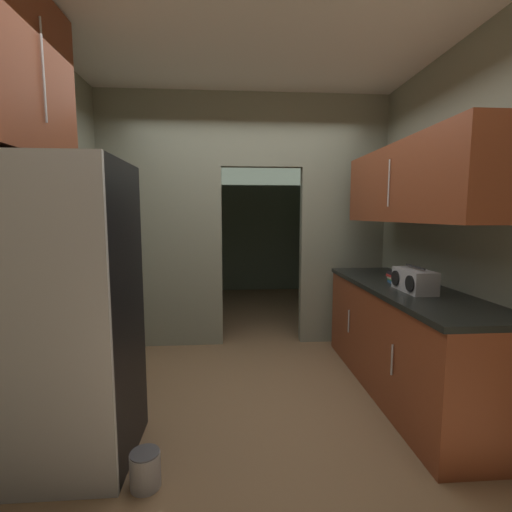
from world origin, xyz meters
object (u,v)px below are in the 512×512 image
book_stack (396,278)px  boombox (414,280)px  refrigerator (57,315)px  paint_can (145,470)px

book_stack → boombox: bearing=-93.0°
refrigerator → paint_can: size_ratio=8.92×
paint_can → refrigerator: bearing=152.7°
paint_can → book_stack: bearing=29.9°
boombox → paint_can: boombox is taller
boombox → paint_can: size_ratio=1.91×
book_stack → paint_can: book_stack is taller
refrigerator → book_stack: size_ratio=10.82×
boombox → refrigerator: bearing=-168.7°
boombox → book_stack: 0.33m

